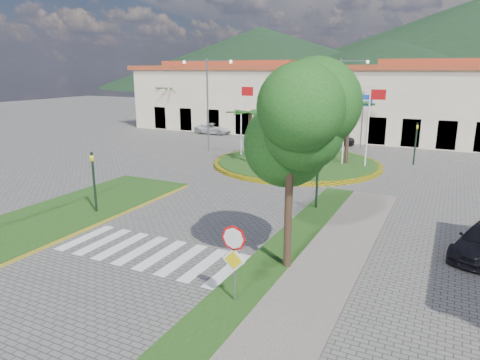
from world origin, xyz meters
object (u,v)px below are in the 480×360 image
at_px(car_dark_a, 334,138).
at_px(car_dark_b, 452,140).
at_px(stop_sign, 234,252).
at_px(deciduous_tree, 291,128).
at_px(white_van, 213,129).
at_px(roundabout_island, 297,163).

height_order(car_dark_a, car_dark_b, car_dark_a).
xyz_separation_m(stop_sign, deciduous_tree, (0.60, 3.04, 3.38)).
bearing_deg(white_van, car_dark_a, -97.45).
height_order(deciduous_tree, car_dark_a, deciduous_tree).
bearing_deg(white_van, stop_sign, -151.79).
relative_size(stop_sign, white_van, 0.63).
bearing_deg(car_dark_b, stop_sign, -177.61).
bearing_deg(roundabout_island, car_dark_a, 88.25).
height_order(stop_sign, car_dark_a, stop_sign).
bearing_deg(deciduous_tree, white_van, 124.40).
xyz_separation_m(white_van, car_dark_b, (24.29, 3.21, -0.03)).
bearing_deg(car_dark_a, white_van, 70.31).
bearing_deg(roundabout_island, stop_sign, -76.27).
relative_size(white_van, car_dark_b, 1.25).
height_order(white_van, car_dark_a, car_dark_a).
distance_m(roundabout_island, car_dark_b, 17.80).
bearing_deg(car_dark_a, stop_sign, 173.75).
height_order(roundabout_island, stop_sign, roundabout_island).
bearing_deg(stop_sign, roundabout_island, 103.73).
xyz_separation_m(roundabout_island, car_dark_b, (10.51, 14.37, 0.38)).
relative_size(stop_sign, car_dark_a, 0.68).
bearing_deg(car_dark_a, deciduous_tree, 175.94).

